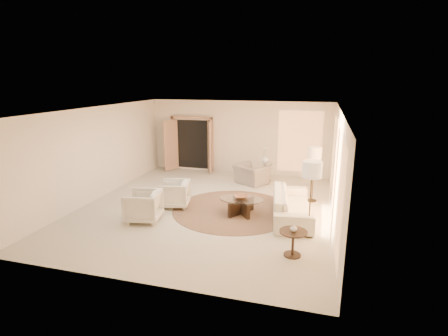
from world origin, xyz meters
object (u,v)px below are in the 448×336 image
(armchair_left, at_px, (174,193))
(end_table, at_px, (293,239))
(accent_chair, at_px, (251,171))
(coffee_table, at_px, (241,204))
(bowl, at_px, (241,197))
(end_vase, at_px, (294,228))
(sofa, at_px, (292,205))
(armchair_right, at_px, (143,205))
(floor_lamp_far, at_px, (312,173))
(side_table, at_px, (265,170))
(floor_lamp_near, at_px, (315,155))
(side_vase, at_px, (265,160))

(armchair_left, relative_size, end_table, 1.43)
(accent_chair, bearing_deg, end_table, 141.80)
(accent_chair, bearing_deg, coffee_table, 126.88)
(bowl, relative_size, end_vase, 2.41)
(sofa, distance_m, end_table, 2.12)
(sofa, xyz_separation_m, coffee_table, (-1.35, -0.14, -0.08))
(coffee_table, height_order, bowl, bowl)
(armchair_right, relative_size, floor_lamp_far, 0.48)
(armchair_left, xyz_separation_m, side_table, (2.10, 3.29, -0.02))
(floor_lamp_far, bearing_deg, end_vase, -104.56)
(floor_lamp_near, bearing_deg, side_table, 134.59)
(sofa, relative_size, armchair_left, 2.96)
(sofa, bearing_deg, armchair_left, 83.52)
(floor_lamp_far, distance_m, end_vase, 1.43)
(end_table, distance_m, side_table, 5.52)
(armchair_left, distance_m, coffee_table, 2.01)
(armchair_left, xyz_separation_m, end_vase, (3.56, -2.04, 0.21))
(sofa, relative_size, coffee_table, 1.90)
(sofa, xyz_separation_m, bowl, (-1.35, -0.14, 0.14))
(armchair_left, xyz_separation_m, floor_lamp_far, (3.83, -0.97, 1.12))
(floor_lamp_far, height_order, side_vase, floor_lamp_far)
(floor_lamp_near, bearing_deg, side_vase, 134.59)
(armchair_left, xyz_separation_m, side_vase, (2.10, 3.29, 0.38))
(side_table, bearing_deg, end_table, -74.73)
(end_table, xyz_separation_m, side_table, (-1.46, 5.33, 0.02))
(sofa, distance_m, side_vase, 3.48)
(accent_chair, height_order, coffee_table, accent_chair)
(sofa, xyz_separation_m, end_table, (0.21, -2.11, 0.02))
(armchair_right, bearing_deg, armchair_left, 152.45)
(bowl, height_order, end_vase, end_vase)
(side_table, relative_size, floor_lamp_far, 0.37)
(armchair_right, bearing_deg, accent_chair, 141.97)
(floor_lamp_far, relative_size, bowl, 4.87)
(armchair_left, relative_size, floor_lamp_near, 0.50)
(armchair_right, height_order, end_vase, armchair_right)
(end_table, bearing_deg, end_vase, 0.00)
(armchair_right, bearing_deg, bowl, 104.28)
(accent_chair, distance_m, side_table, 0.63)
(coffee_table, xyz_separation_m, end_table, (1.55, -1.96, 0.09))
(coffee_table, distance_m, side_vase, 3.41)
(side_table, height_order, floor_lamp_far, floor_lamp_far)
(side_table, bearing_deg, armchair_left, -122.58)
(accent_chair, bearing_deg, floor_lamp_near, 179.89)
(armchair_right, bearing_deg, floor_lamp_far, 82.03)
(sofa, xyz_separation_m, armchair_right, (-3.71, -1.25, 0.08))
(side_table, bearing_deg, floor_lamp_far, -67.89)
(coffee_table, relative_size, floor_lamp_far, 0.71)
(sofa, distance_m, coffee_table, 1.36)
(floor_lamp_far, bearing_deg, side_table, 112.11)
(sofa, bearing_deg, side_table, 13.56)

